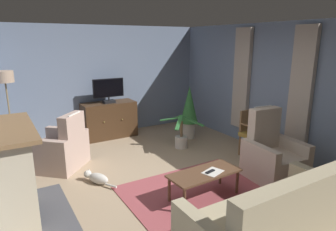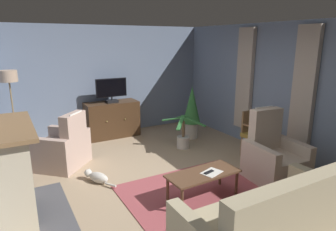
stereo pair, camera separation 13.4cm
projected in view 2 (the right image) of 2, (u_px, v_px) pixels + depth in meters
name	position (u px, v px, depth m)	size (l,w,h in m)	color
ground_plane	(170.00, 183.00, 4.91)	(5.66, 6.83, 0.04)	tan
wall_back	(107.00, 81.00, 7.25)	(5.66, 0.10, 2.65)	slate
wall_right_with_window	(284.00, 91.00, 5.80)	(0.10, 6.83, 2.65)	slate
curtain_panel_near	(304.00, 89.00, 5.28)	(0.10, 0.44, 2.22)	#B2A393
curtain_panel_far	(245.00, 79.00, 6.55)	(0.10, 0.44, 2.22)	#B2A393
rug_central	(199.00, 193.00, 4.53)	(2.23, 1.76, 0.01)	#9E474C
fireplace	(14.00, 176.00, 3.75)	(0.90, 1.47, 1.29)	#4C4C51
tv_cabinet	(112.00, 120.00, 7.17)	(1.25, 0.58, 0.86)	black
television	(111.00, 90.00, 6.94)	(0.74, 0.20, 0.58)	black
coffee_table	(203.00, 176.00, 4.33)	(1.12, 0.51, 0.41)	brown
tv_remote	(209.00, 172.00, 4.30)	(0.17, 0.05, 0.02)	black
folded_newspaper	(212.00, 172.00, 4.31)	(0.30, 0.22, 0.01)	silver
sofa_floral	(269.00, 224.00, 3.27)	(2.08, 0.88, 0.96)	tan
armchair_by_fireplace	(274.00, 159.00, 4.95)	(0.91, 0.89, 1.19)	#C6B29E
armchair_angled_to_table	(61.00, 149.00, 5.47)	(1.22, 1.22, 1.05)	#BC9E8E
side_chair_nearest_door	(255.00, 132.00, 5.91)	(0.50, 0.50, 0.93)	olive
potted_plant_small_fern_corner	(183.00, 138.00, 6.42)	(0.78, 0.92, 0.75)	beige
potted_plant_tall_palm_by_window	(192.00, 109.00, 6.97)	(0.41, 0.41, 1.26)	beige
cat	(97.00, 177.00, 4.89)	(0.37, 0.65, 0.19)	beige
floor_lamp	(11.00, 92.00, 5.75)	(0.36, 0.36, 1.74)	#4C4233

